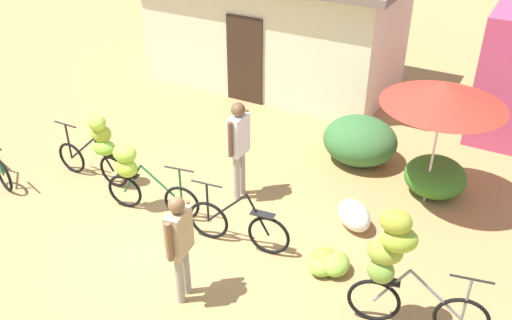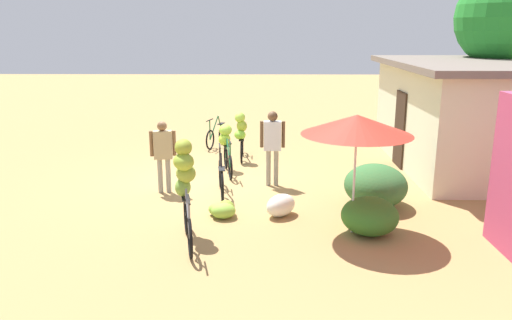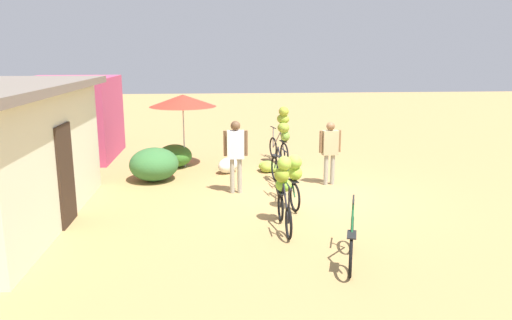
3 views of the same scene
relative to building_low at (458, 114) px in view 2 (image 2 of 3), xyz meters
name	(u,v)px [view 2 (image 2 of 3)]	position (x,y,z in m)	size (l,w,h in m)	color
ground_plane	(205,181)	(1.50, -6.58, -1.41)	(60.00, 60.00, 0.00)	#A9844E
building_low	(458,114)	(0.00, 0.00, 0.00)	(6.27, 3.47, 2.79)	beige
tree_behind_building	(505,19)	(-1.84, 1.79, 2.44)	(2.82, 2.82, 5.31)	brown
hedge_bush_front_left	(376,185)	(3.26, -2.81, -0.97)	(1.40, 1.30, 0.88)	#356B35
hedge_bush_front_right	(370,216)	(4.78, -3.23, -1.07)	(1.06, 1.03, 0.68)	#357025
market_umbrella	(357,125)	(4.72, -3.53, 0.58)	(1.95, 1.95, 2.17)	beige
bicycle_leftmost	(216,135)	(-2.31, -6.63, -1.07)	(1.61, 0.53, 0.95)	black
bicycle_near_pile	(241,133)	(-0.47, -5.77, -0.62)	(1.60, 0.43, 1.39)	black
bicycle_center_loaded	(226,144)	(0.63, -6.11, -0.68)	(1.64, 0.44, 1.21)	black
bicycle_by_shop	(221,178)	(2.52, -6.09, -1.05)	(1.64, 0.27, 1.01)	black
bicycle_rightmost	(185,181)	(5.00, -6.51, -0.37)	(1.71, 0.54, 1.77)	black
banana_pile_on_ground	(223,210)	(3.95, -5.95, -1.27)	(0.64, 0.64, 0.30)	#89BB3E
produce_sack	(281,205)	(3.90, -4.80, -1.19)	(0.70, 0.44, 0.44)	silver
person_vendor	(272,140)	(1.87, -4.94, -0.32)	(0.23, 0.58, 1.77)	gray
person_bystander	(163,149)	(2.44, -7.38, -0.41)	(0.25, 0.58, 1.64)	gray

